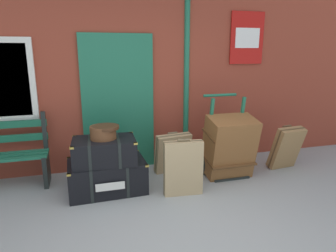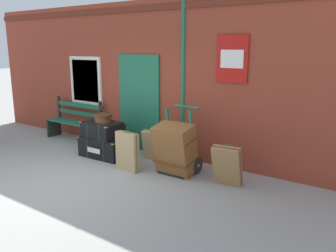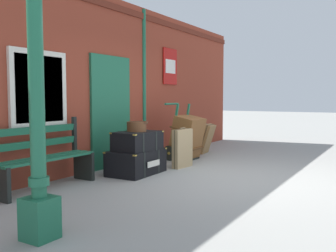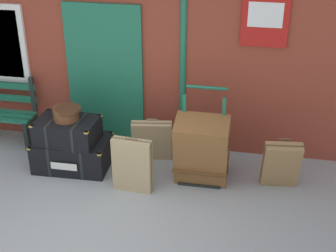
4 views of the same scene
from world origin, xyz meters
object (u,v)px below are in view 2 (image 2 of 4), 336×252
large_brown_trunk (175,149)px  suitcase_brown (227,166)px  platform_bench (75,122)px  steamer_trunk_middle (103,130)px  suitcase_beige (127,152)px  round_hatbox (103,117)px  porters_trolley (180,157)px  steamer_trunk_base (106,146)px  suitcase_olive (156,146)px

large_brown_trunk → suitcase_brown: 1.02m
platform_bench → suitcase_brown: (4.37, -0.52, -0.09)m
steamer_trunk_middle → suitcase_brown: bearing=0.7°
steamer_trunk_middle → suitcase_brown: steamer_trunk_middle is taller
suitcase_beige → large_brown_trunk: bearing=22.8°
platform_bench → suitcase_beige: bearing=-19.7°
platform_bench → round_hatbox: (1.55, -0.54, 0.39)m
porters_trolley → suitcase_brown: (1.01, -0.15, 0.08)m
round_hatbox → porters_trolley: (1.80, 0.17, -0.57)m
platform_bench → round_hatbox: platform_bench is taller
steamer_trunk_base → suitcase_brown: size_ratio=1.44×
porters_trolley → suitcase_brown: size_ratio=1.69×
steamer_trunk_middle → large_brown_trunk: (1.81, 0.01, -0.11)m
porters_trolley → large_brown_trunk: 0.27m
steamer_trunk_base → round_hatbox: bearing=-122.0°
platform_bench → suitcase_brown: size_ratio=2.24×
suitcase_brown → suitcase_beige: (-1.85, -0.38, 0.01)m
round_hatbox → suitcase_olive: (1.06, 0.40, -0.53)m
large_brown_trunk → suitcase_brown: bearing=1.4°
steamer_trunk_base → suitcase_brown: (2.80, -0.01, 0.14)m
porters_trolley → large_brown_trunk: (0.00, -0.17, 0.20)m
steamer_trunk_middle → suitcase_brown: 2.83m
steamer_trunk_middle → porters_trolley: size_ratio=0.69×
large_brown_trunk → suitcase_brown: large_brown_trunk is taller
steamer_trunk_base → porters_trolley: 1.79m
steamer_trunk_middle → suitcase_beige: bearing=-19.4°
steamer_trunk_middle → suitcase_beige: suitcase_beige is taller
round_hatbox → steamer_trunk_middle: bearing=-106.0°
steamer_trunk_middle → porters_trolley: bearing=5.7°
suitcase_brown → platform_bench: bearing=173.2°
steamer_trunk_middle → round_hatbox: (0.00, 0.01, 0.26)m
porters_trolley → suitcase_beige: size_ratio=1.58×
porters_trolley → suitcase_olive: (-0.75, 0.24, 0.04)m
steamer_trunk_middle → large_brown_trunk: size_ratio=0.88×
suitcase_brown → suitcase_olive: bearing=167.7°
steamer_trunk_middle → suitcase_olive: (1.06, 0.42, -0.27)m
large_brown_trunk → porters_trolley: bearing=90.0°
round_hatbox → porters_trolley: 1.90m
large_brown_trunk → suitcase_brown: size_ratio=1.33×
steamer_trunk_base → porters_trolley: porters_trolley is taller
platform_bench → suitcase_olive: 2.61m
steamer_trunk_base → round_hatbox: (-0.02, -0.03, 0.63)m
suitcase_beige → platform_bench: bearing=160.3°
platform_bench → steamer_trunk_middle: 1.65m
steamer_trunk_middle → porters_trolley: 1.84m
suitcase_beige → suitcase_olive: (0.09, 0.76, -0.05)m
platform_bench → porters_trolley: 3.38m
steamer_trunk_base → suitcase_beige: suitcase_beige is taller
porters_trolley → suitcase_olive: bearing=162.4°
porters_trolley → platform_bench: bearing=173.6°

